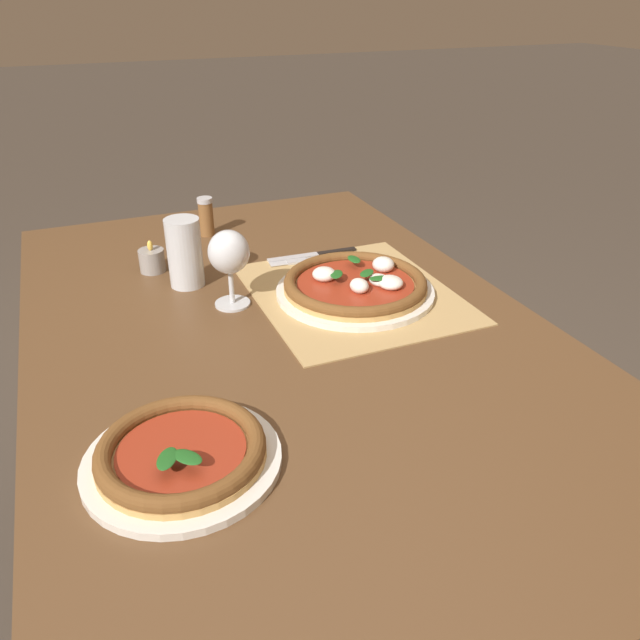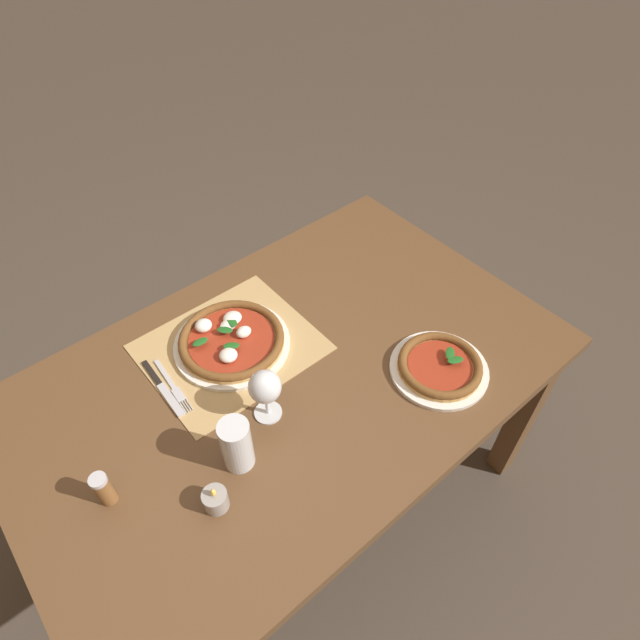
# 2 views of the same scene
# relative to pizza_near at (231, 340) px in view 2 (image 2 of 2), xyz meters

# --- Properties ---
(ground_plane) EXTENTS (24.00, 24.00, 0.00)m
(ground_plane) POSITION_rel_pizza_near_xyz_m (-0.06, 0.17, -0.76)
(ground_plane) COLOR #473D33
(dining_table) EXTENTS (1.46, 0.92, 0.74)m
(dining_table) POSITION_rel_pizza_near_xyz_m (-0.06, 0.17, -0.12)
(dining_table) COLOR brown
(dining_table) RESTS_ON ground
(paper_placemat) EXTENTS (0.45, 0.39, 0.00)m
(paper_placemat) POSITION_rel_pizza_near_xyz_m (0.01, 0.00, -0.02)
(paper_placemat) COLOR tan
(paper_placemat) RESTS_ON dining_table
(pizza_near) EXTENTS (0.32, 0.32, 0.05)m
(pizza_near) POSITION_rel_pizza_near_xyz_m (0.00, 0.00, 0.00)
(pizza_near) COLOR silver
(pizza_near) RESTS_ON paper_placemat
(pizza_far) EXTENTS (0.26, 0.26, 0.04)m
(pizza_far) POSITION_rel_pizza_near_xyz_m (-0.37, 0.43, -0.00)
(pizza_far) COLOR silver
(pizza_far) RESTS_ON dining_table
(wine_glass) EXTENTS (0.08, 0.08, 0.16)m
(wine_glass) POSITION_rel_pizza_near_xyz_m (0.06, 0.24, 0.08)
(wine_glass) COLOR silver
(wine_glass) RESTS_ON dining_table
(pint_glass) EXTENTS (0.07, 0.07, 0.15)m
(pint_glass) POSITION_rel_pizza_near_xyz_m (0.18, 0.31, 0.05)
(pint_glass) COLOR silver
(pint_glass) RESTS_ON dining_table
(fork) EXTENTS (0.03, 0.20, 0.00)m
(fork) POSITION_rel_pizza_near_xyz_m (0.20, 0.02, -0.02)
(fork) COLOR #B7B7BC
(fork) RESTS_ON paper_placemat
(knife) EXTENTS (0.02, 0.22, 0.01)m
(knife) POSITION_rel_pizza_near_xyz_m (0.22, 0.01, -0.02)
(knife) COLOR black
(knife) RESTS_ON paper_placemat
(votive_candle) EXTENTS (0.06, 0.06, 0.07)m
(votive_candle) POSITION_rel_pizza_near_xyz_m (0.28, 0.36, 0.00)
(votive_candle) COLOR gray
(votive_candle) RESTS_ON dining_table
(pepper_shaker) EXTENTS (0.04, 0.04, 0.10)m
(pepper_shaker) POSITION_rel_pizza_near_xyz_m (0.46, 0.20, 0.03)
(pepper_shaker) COLOR brown
(pepper_shaker) RESTS_ON dining_table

